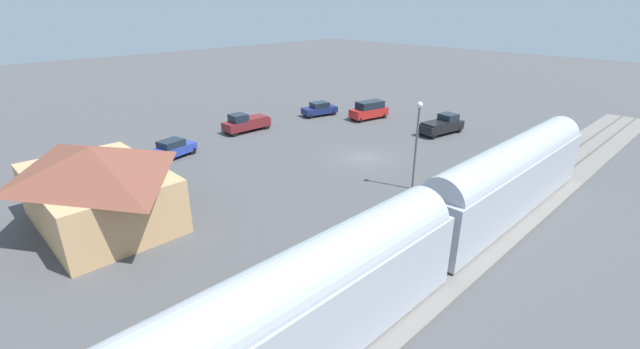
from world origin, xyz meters
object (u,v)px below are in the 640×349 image
object	(u,v)px
suv_red	(369,110)
sedan_navy	(320,109)
pickup_maroon	(246,123)
pickup_black	(442,125)
light_pole_near_platform	(417,135)
station_building	(98,184)
passenger_train	(286,316)
sedan_blue	(172,149)
pedestrian_on_platform	(520,148)

from	to	relation	value
suv_red	sedan_navy	xyz separation A→B (m)	(5.53, 3.28, -0.27)
pickup_maroon	suv_red	world-z (taller)	suv_red
pickup_black	light_pole_near_platform	world-z (taller)	light_pole_near_platform
sedan_navy	pickup_maroon	bearing A→B (deg)	86.52
pickup_black	light_pole_near_platform	distance (m)	16.50
station_building	pickup_black	xyz separation A→B (m)	(-4.92, -34.11, -1.72)
passenger_train	station_building	size ratio (longest dim) A/B	5.09
passenger_train	sedan_blue	distance (m)	27.98
pickup_maroon	suv_red	xyz separation A→B (m)	(-6.20, -14.25, 0.12)
station_building	suv_red	bearing A→B (deg)	-81.70
pedestrian_on_platform	sedan_navy	distance (m)	24.96
station_building	light_pole_near_platform	distance (m)	22.32
passenger_train	pedestrian_on_platform	size ratio (longest dim) A/B	33.95
passenger_train	sedan_navy	xyz separation A→B (m)	(28.40, -29.39, -1.98)
suv_red	pickup_black	bearing A→B (deg)	-175.52
passenger_train	pickup_maroon	bearing A→B (deg)	-32.36
suv_red	station_building	bearing A→B (deg)	98.30
station_building	suv_red	xyz separation A→B (m)	(4.87, -33.35, -1.60)
pedestrian_on_platform	sedan_blue	size ratio (longest dim) A/B	0.36
pedestrian_on_platform	suv_red	world-z (taller)	suv_red
pedestrian_on_platform	sedan_navy	world-z (taller)	pedestrian_on_platform
station_building	sedan_navy	xyz separation A→B (m)	(10.40, -30.07, -1.87)
station_building	pedestrian_on_platform	distance (m)	34.57
passenger_train	sedan_navy	distance (m)	40.92
pickup_maroon	suv_red	size ratio (longest dim) A/B	1.05
passenger_train	pedestrian_on_platform	distance (m)	30.90
pedestrian_on_platform	sedan_blue	distance (m)	32.15
sedan_navy	pickup_black	bearing A→B (deg)	-165.21
pickup_black	sedan_navy	world-z (taller)	pickup_black
passenger_train	pickup_black	distance (m)	35.95
sedan_blue	passenger_train	bearing A→B (deg)	162.57
passenger_train	sedan_blue	size ratio (longest dim) A/B	12.09
pickup_black	sedan_navy	bearing A→B (deg)	14.79
suv_red	sedan_blue	bearing A→B (deg)	81.21
pedestrian_on_platform	light_pole_near_platform	xyz separation A→B (m)	(3.33, 12.10, 3.13)
pedestrian_on_platform	pickup_maroon	bearing A→B (deg)	25.57
suv_red	sedan_navy	world-z (taller)	suv_red
sedan_blue	pickup_black	xyz separation A→B (m)	(-13.55, -25.08, 0.15)
sedan_blue	suv_red	distance (m)	24.60
pickup_black	light_pole_near_platform	bearing A→B (deg)	112.89
suv_red	light_pole_near_platform	xyz separation A→B (m)	(-16.07, 14.11, 3.27)
pedestrian_on_platform	pickup_maroon	xyz separation A→B (m)	(25.59, 12.24, -0.25)
pedestrian_on_platform	station_building	bearing A→B (deg)	65.13
pedestrian_on_platform	pickup_black	xyz separation A→B (m)	(9.61, -2.77, -0.25)
sedan_blue	light_pole_near_platform	bearing A→B (deg)	-152.78
sedan_blue	light_pole_near_platform	world-z (taller)	light_pole_near_platform
pedestrian_on_platform	light_pole_near_platform	world-z (taller)	light_pole_near_platform
pickup_maroon	pickup_black	xyz separation A→B (m)	(-15.98, -15.02, 0.00)
passenger_train	station_building	bearing A→B (deg)	2.16
pickup_maroon	pickup_black	size ratio (longest dim) A/B	0.96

